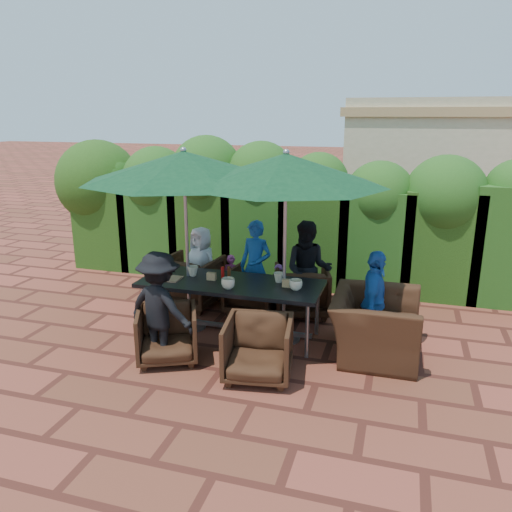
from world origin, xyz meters
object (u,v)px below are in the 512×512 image
(umbrella_left, at_px, (184,167))
(chair_far_mid, at_px, (254,289))
(dining_table, at_px, (231,287))
(chair_far_left, at_px, (191,278))
(umbrella_right, at_px, (286,170))
(chair_near_left, at_px, (167,332))
(chair_far_right, at_px, (302,288))
(chair_near_right, at_px, (258,346))
(chair_end_right, at_px, (376,316))

(umbrella_left, bearing_deg, chair_far_mid, 47.40)
(dining_table, relative_size, chair_far_left, 2.81)
(umbrella_left, bearing_deg, umbrella_right, -0.35)
(chair_near_left, bearing_deg, umbrella_left, 73.62)
(chair_far_right, relative_size, chair_near_right, 1.04)
(dining_table, bearing_deg, chair_far_mid, 85.58)
(chair_far_left, height_order, chair_end_right, chair_end_right)
(chair_near_left, bearing_deg, chair_end_right, -5.00)
(chair_near_left, distance_m, chair_end_right, 2.52)
(umbrella_left, distance_m, chair_near_right, 2.48)
(chair_far_mid, bearing_deg, chair_far_left, 3.17)
(chair_far_right, height_order, chair_near_left, chair_far_right)
(chair_end_right, bearing_deg, chair_far_left, 71.73)
(dining_table, xyz_separation_m, chair_far_left, (-0.96, 0.87, -0.25))
(chair_end_right, bearing_deg, chair_near_left, 109.04)
(umbrella_right, distance_m, chair_far_mid, 2.09)
(umbrella_right, bearing_deg, chair_far_right, 87.22)
(chair_near_left, height_order, chair_end_right, chair_end_right)
(chair_far_left, bearing_deg, umbrella_left, 118.35)
(umbrella_right, bearing_deg, chair_far_mid, 129.60)
(umbrella_right, distance_m, chair_end_right, 2.06)
(dining_table, distance_m, umbrella_left, 1.67)
(chair_far_right, height_order, chair_end_right, chair_end_right)
(dining_table, relative_size, chair_near_left, 3.32)
(umbrella_right, xyz_separation_m, chair_end_right, (1.17, -0.10, -1.70))
(dining_table, height_order, chair_far_left, chair_far_left)
(umbrella_left, bearing_deg, chair_end_right, -2.58)
(chair_far_mid, bearing_deg, umbrella_left, 52.38)
(umbrella_left, xyz_separation_m, chair_near_left, (0.14, -0.95, -1.85))
(umbrella_right, xyz_separation_m, chair_far_mid, (-0.64, 0.77, -1.84))
(chair_far_left, relative_size, chair_near_left, 1.18)
(dining_table, xyz_separation_m, umbrella_right, (0.70, 0.07, 1.54))
(umbrella_left, distance_m, chair_end_right, 3.03)
(umbrella_left, relative_size, chair_far_mid, 3.52)
(umbrella_right, relative_size, chair_near_right, 3.27)
(chair_far_mid, distance_m, chair_far_right, 0.70)
(umbrella_left, relative_size, chair_far_left, 3.09)
(umbrella_right, height_order, chair_far_right, umbrella_right)
(dining_table, relative_size, chair_near_right, 3.16)
(chair_near_left, bearing_deg, chair_far_mid, 47.28)
(dining_table, height_order, chair_near_right, chair_near_right)
(chair_far_left, distance_m, chair_near_left, 1.81)
(chair_far_right, height_order, chair_near_right, chair_far_right)
(chair_far_mid, distance_m, chair_end_right, 2.01)
(chair_near_left, distance_m, chair_near_right, 1.16)
(chair_near_right, bearing_deg, dining_table, 115.69)
(chair_far_left, xyz_separation_m, chair_near_right, (1.62, -1.84, -0.05))
(chair_far_left, distance_m, chair_end_right, 2.97)
(umbrella_right, relative_size, chair_far_right, 3.13)
(chair_far_left, relative_size, chair_far_mid, 1.14)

